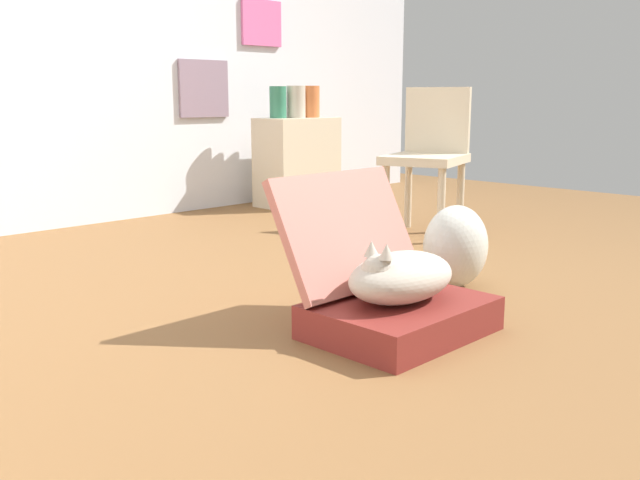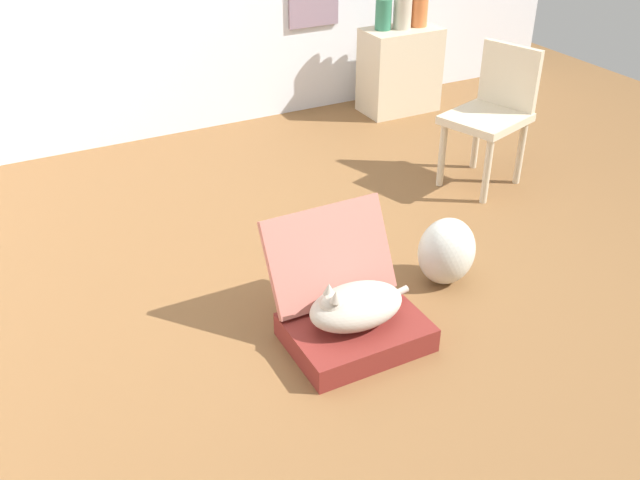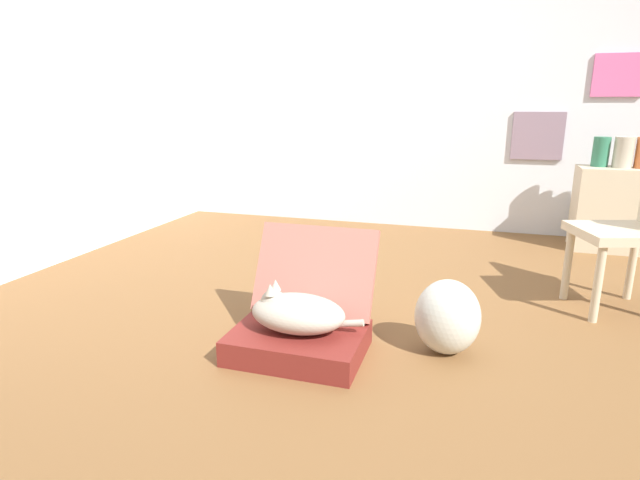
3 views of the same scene
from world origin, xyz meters
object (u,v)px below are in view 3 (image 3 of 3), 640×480
at_px(plastic_bag_white, 447,317).
at_px(vase_round, 623,152).
at_px(side_table, 615,209).
at_px(chair, 636,227).
at_px(cat, 296,312).
at_px(vase_tall, 601,152).
at_px(suitcase_base, 298,342).

relative_size(plastic_bag_white, vase_round, 1.53).
bearing_deg(side_table, vase_round, 90.00).
bearing_deg(chair, plastic_bag_white, -65.85).
bearing_deg(vase_round, cat, -126.54).
relative_size(side_table, chair, 0.76).
bearing_deg(cat, vase_tall, 56.17).
bearing_deg(vase_round, side_table, -90.00).
xyz_separation_m(vase_tall, vase_round, (0.15, -0.03, 0.00)).
height_order(side_table, vase_round, vase_round).
bearing_deg(vase_tall, cat, -123.83).
distance_m(vase_round, chair, 1.41).
distance_m(side_table, vase_tall, 0.47).
xyz_separation_m(suitcase_base, cat, (-0.01, 0.00, 0.15)).
bearing_deg(suitcase_base, cat, 177.35).
relative_size(side_table, vase_tall, 2.86).
relative_size(cat, vase_round, 2.24).
height_order(suitcase_base, chair, chair).
distance_m(side_table, vase_round, 0.44).
xyz_separation_m(side_table, vase_tall, (-0.15, 0.04, 0.44)).
height_order(vase_round, chair, vase_round).
height_order(cat, side_table, side_table).
relative_size(plastic_bag_white, vase_tall, 1.56).
bearing_deg(side_table, chair, -98.60).
bearing_deg(plastic_bag_white, vase_round, 62.76).
xyz_separation_m(cat, side_table, (1.79, 2.40, 0.12)).
bearing_deg(vase_tall, side_table, -15.70).
bearing_deg(vase_tall, vase_round, -12.94).
xyz_separation_m(cat, vase_tall, (1.64, 2.44, 0.56)).
xyz_separation_m(side_table, vase_round, (0.00, 0.01, 0.44)).
distance_m(suitcase_base, vase_tall, 3.02).
xyz_separation_m(vase_round, chair, (-0.20, -1.36, -0.29)).
distance_m(side_table, chair, 1.38).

